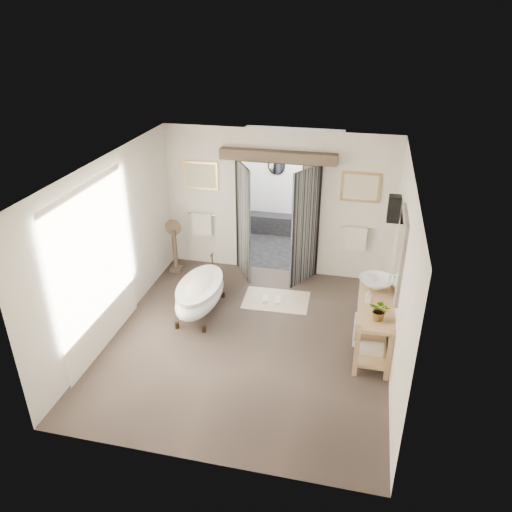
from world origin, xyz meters
name	(u,v)px	position (x,y,z in m)	size (l,w,h in m)	color
ground_plane	(248,340)	(0.00, 0.00, 0.00)	(5.00, 5.00, 0.00)	brown
room_shell	(243,240)	(-0.04, -0.12, 1.86)	(4.52, 5.02, 2.91)	silver
shower_room	(289,203)	(0.00, 3.99, 0.91)	(2.22, 2.01, 2.51)	black
back_wall_dressing	(276,202)	(0.00, 2.32, 1.56)	(3.82, 0.75, 2.52)	black
clawfoot_tub	(200,293)	(-1.02, 0.63, 0.39)	(0.73, 1.62, 0.79)	#352618
vanity	(373,321)	(1.95, 0.24, 0.51)	(0.57, 1.60, 0.85)	tan
pedestal_mirror	(175,249)	(-2.01, 2.00, 0.49)	(0.34, 0.22, 1.14)	brown
rug	(276,300)	(0.23, 1.30, 0.01)	(1.20, 0.80, 0.01)	beige
slippers	(271,299)	(0.14, 1.25, 0.04)	(0.38, 0.27, 0.05)	silver
basin	(376,283)	(1.95, 0.68, 0.94)	(0.55, 0.55, 0.19)	white
plant	(380,310)	(2.01, -0.23, 1.01)	(0.30, 0.26, 0.33)	gray
soap_bottle_a	(368,296)	(1.84, 0.23, 0.95)	(0.09, 0.09, 0.20)	gray
soap_bottle_b	(375,279)	(1.93, 0.83, 0.93)	(0.13, 0.13, 0.16)	gray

